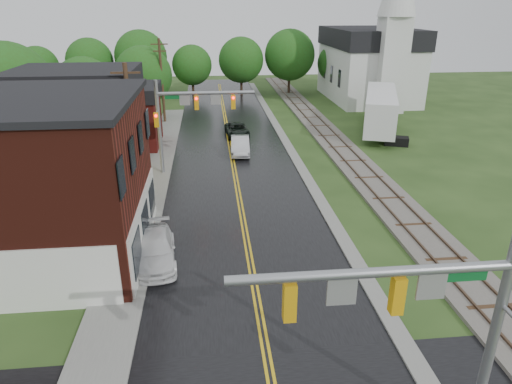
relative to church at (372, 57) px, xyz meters
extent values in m
cube|color=black|center=(-20.00, -23.74, -5.83)|extent=(10.00, 90.00, 0.02)
cube|color=gray|center=(-14.60, -18.74, -5.83)|extent=(0.80, 70.00, 0.12)
cube|color=gray|center=(-26.20, -28.74, -5.83)|extent=(2.40, 50.00, 0.12)
cube|color=silver|center=(-25.45, -38.74, -4.33)|extent=(0.10, 9.50, 3.00)
cube|color=tan|center=(-31.00, -27.74, -2.63)|extent=(8.00, 7.00, 6.40)
cube|color=#3F0F0C|center=(-30.00, -18.74, -3.63)|extent=(7.00, 6.00, 4.40)
cube|color=silver|center=(0.00, 1.26, -2.33)|extent=(10.00, 16.00, 7.00)
cube|color=black|center=(0.00, 1.26, 2.37)|extent=(10.40, 16.40, 2.40)
cube|color=silver|center=(0.00, -6.74, -0.33)|extent=(3.20, 3.20, 11.00)
cube|color=#59544C|center=(-10.00, -18.74, -5.73)|extent=(3.20, 80.00, 0.20)
cube|color=#4C3828|center=(-10.72, -18.74, -5.59)|extent=(0.10, 80.00, 0.12)
cube|color=#4C3828|center=(-9.28, -18.74, -5.59)|extent=(0.10, 80.00, 0.12)
cylinder|color=gray|center=(-14.40, -51.74, -2.23)|extent=(0.28, 0.28, 7.20)
cylinder|color=gray|center=(-18.00, -51.74, 0.37)|extent=(7.20, 0.26, 0.26)
cube|color=orange|center=(-17.28, -51.74, -0.33)|extent=(0.32, 0.30, 1.05)
cube|color=orange|center=(-20.02, -51.74, -0.33)|extent=(0.32, 0.30, 1.05)
cube|color=gray|center=(-16.42, -51.74, -0.13)|extent=(0.75, 0.06, 0.75)
cube|color=gray|center=(-18.72, -51.74, -0.13)|extent=(0.75, 0.06, 0.75)
cube|color=#0C5926|center=(-15.70, -51.74, 0.12)|extent=(1.40, 0.04, 0.30)
cylinder|color=gray|center=(-25.60, -26.74, -2.23)|extent=(0.28, 0.28, 7.20)
cylinder|color=gray|center=(-22.00, -26.74, 0.37)|extent=(7.20, 0.26, 0.26)
cube|color=orange|center=(-22.72, -26.74, -0.33)|extent=(0.32, 0.30, 1.05)
cube|color=orange|center=(-19.98, -26.74, -0.33)|extent=(0.32, 0.30, 1.05)
cube|color=gray|center=(-23.58, -26.74, -0.13)|extent=(0.75, 0.06, 0.75)
cube|color=gray|center=(-21.28, -26.74, -0.13)|extent=(0.75, 0.06, 0.75)
cube|color=#0C5926|center=(-24.30, -26.74, 0.12)|extent=(1.40, 0.04, 0.30)
sphere|color=#FF0C0C|center=(-22.72, -26.92, 0.00)|extent=(0.20, 0.20, 0.20)
cylinder|color=#382616|center=(-26.80, -31.74, -1.33)|extent=(0.28, 0.28, 9.00)
cube|color=#382616|center=(-26.80, -31.74, 2.57)|extent=(1.80, 0.12, 0.12)
cube|color=#382616|center=(-26.80, -31.74, 1.87)|extent=(1.40, 0.12, 0.12)
cylinder|color=#382616|center=(-26.80, -9.74, -1.33)|extent=(0.28, 0.28, 9.00)
cube|color=#382616|center=(-26.80, -9.74, 2.57)|extent=(1.80, 0.12, 0.12)
cube|color=#382616|center=(-26.80, -9.74, 1.87)|extent=(1.40, 0.12, 0.12)
cylinder|color=black|center=(-38.00, -21.74, -4.12)|extent=(0.36, 0.36, 3.42)
sphere|color=#254D16|center=(-38.00, -21.74, 0.06)|extent=(7.60, 7.60, 7.60)
sphere|color=#254D16|center=(-37.40, -22.14, -0.61)|extent=(5.32, 5.32, 5.32)
cylinder|color=black|center=(-34.00, -13.74, -4.48)|extent=(0.36, 0.36, 2.70)
sphere|color=#254D16|center=(-34.00, -13.74, -1.18)|extent=(6.00, 6.00, 6.00)
sphere|color=#254D16|center=(-33.40, -14.14, -1.71)|extent=(4.20, 4.20, 4.20)
cylinder|color=black|center=(-29.00, -7.74, -4.39)|extent=(0.36, 0.36, 2.88)
sphere|color=#254D16|center=(-29.00, -7.74, -0.87)|extent=(6.40, 6.40, 6.40)
sphere|color=#254D16|center=(-28.40, -8.14, -1.43)|extent=(4.48, 4.48, 4.48)
imported|color=black|center=(-19.11, -16.49, -5.20)|extent=(2.45, 4.75, 1.28)
imported|color=silver|center=(-19.20, -22.22, -5.09)|extent=(1.81, 4.59, 1.49)
imported|color=silver|center=(-24.80, -40.17, -5.12)|extent=(2.51, 5.08, 1.42)
cube|color=black|center=(-4.41, -21.09, -5.43)|extent=(2.42, 1.86, 0.80)
cylinder|color=gray|center=(-4.41, -12.84, -5.43)|extent=(0.16, 0.16, 0.80)
cube|color=silver|center=(-4.41, -16.14, -3.38)|extent=(7.17, 13.39, 3.30)
camera|label=1|loc=(-21.79, -60.90, 6.40)|focal=32.00mm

